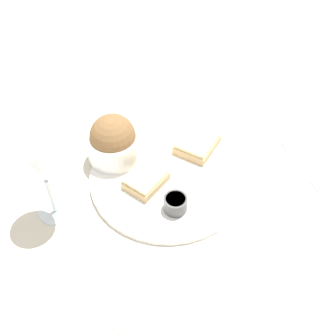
{
  "coord_description": "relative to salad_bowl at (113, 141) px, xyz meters",
  "views": [
    {
      "loc": [
        -0.52,
        -0.19,
        0.66
      ],
      "look_at": [
        0.0,
        0.0,
        0.03
      ],
      "focal_mm": 45.0,
      "sensor_mm": 36.0,
      "label": 1
    }
  ],
  "objects": [
    {
      "name": "cheese_toast_near",
      "position": [
        0.08,
        -0.15,
        -0.03
      ],
      "size": [
        0.1,
        0.09,
        0.03
      ],
      "color": "tan",
      "rests_on": "dinner_plate"
    },
    {
      "name": "sauce_ramekin",
      "position": [
        -0.08,
        -0.16,
        -0.03
      ],
      "size": [
        0.05,
        0.05,
        0.03
      ],
      "color": "#4C4C4C",
      "rests_on": "dinner_plate"
    },
    {
      "name": "fork",
      "position": [
        0.13,
        -0.36,
        -0.05
      ],
      "size": [
        0.15,
        0.13,
        0.01
      ],
      "color": "silver",
      "rests_on": "ground_plane"
    },
    {
      "name": "wine_glass",
      "position": [
        -0.16,
        0.05,
        0.08
      ],
      "size": [
        0.08,
        0.08,
        0.19
      ],
      "color": "silver",
      "rests_on": "ground_plane"
    },
    {
      "name": "cheese_toast_far",
      "position": [
        -0.05,
        -0.09,
        -0.03
      ],
      "size": [
        0.09,
        0.08,
        0.03
      ],
      "color": "tan",
      "rests_on": "dinner_plate"
    },
    {
      "name": "salad_bowl",
      "position": [
        0.0,
        0.0,
        0.0
      ],
      "size": [
        0.11,
        0.11,
        0.1
      ],
      "color": "white",
      "rests_on": "dinner_plate"
    },
    {
      "name": "dinner_plate",
      "position": [
        -0.01,
        -0.12,
        -0.05
      ],
      "size": [
        0.31,
        0.31,
        0.01
      ],
      "color": "white",
      "rests_on": "ground_plane"
    },
    {
      "name": "napkin",
      "position": [
        -0.26,
        -0.22,
        -0.05
      ],
      "size": [
        0.15,
        0.16,
        0.01
      ],
      "color": "white",
      "rests_on": "ground_plane"
    },
    {
      "name": "ground_plane",
      "position": [
        -0.01,
        -0.12,
        -0.06
      ],
      "size": [
        4.0,
        4.0,
        0.0
      ],
      "primitive_type": "plane",
      "color": "beige"
    }
  ]
}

